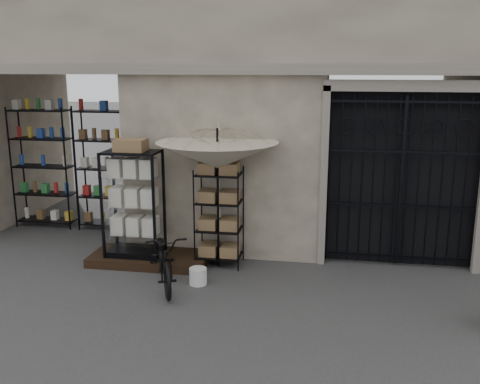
% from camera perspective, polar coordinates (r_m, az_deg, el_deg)
% --- Properties ---
extents(ground, '(80.00, 80.00, 0.00)m').
position_cam_1_polar(ground, '(7.52, 4.32, -12.79)').
color(ground, black).
rests_on(ground, ground).
extents(main_building, '(14.00, 4.00, 9.00)m').
position_cam_1_polar(main_building, '(10.81, 6.92, 19.61)').
color(main_building, tan).
rests_on(main_building, ground).
extents(shop_recess, '(3.00, 1.70, 3.00)m').
position_cam_1_polar(shop_recess, '(10.95, -18.18, 3.20)').
color(shop_recess, black).
rests_on(shop_recess, ground).
extents(shop_shelving, '(2.70, 0.50, 2.50)m').
position_cam_1_polar(shop_shelving, '(11.45, -17.16, 2.42)').
color(shop_shelving, black).
rests_on(shop_shelving, ground).
extents(iron_gate, '(2.50, 0.21, 3.00)m').
position_cam_1_polar(iron_gate, '(9.26, 16.71, 1.52)').
color(iron_gate, black).
rests_on(iron_gate, ground).
extents(step_platform, '(2.00, 0.90, 0.15)m').
position_cam_1_polar(step_platform, '(9.38, -9.60, -7.00)').
color(step_platform, black).
rests_on(step_platform, ground).
extents(display_cabinet, '(0.90, 0.57, 1.94)m').
position_cam_1_polar(display_cabinet, '(9.16, -11.28, -1.80)').
color(display_cabinet, black).
rests_on(display_cabinet, step_platform).
extents(wire_rack, '(0.78, 0.59, 1.67)m').
position_cam_1_polar(wire_rack, '(8.96, -2.23, -2.79)').
color(wire_rack, black).
rests_on(wire_rack, ground).
extents(market_umbrella, '(2.16, 2.19, 2.80)m').
position_cam_1_polar(market_umbrella, '(8.60, -2.42, 4.72)').
color(market_umbrella, black).
rests_on(market_umbrella, ground).
extents(white_bucket, '(0.32, 0.32, 0.26)m').
position_cam_1_polar(white_bucket, '(8.39, -4.50, -8.94)').
color(white_bucket, silver).
rests_on(white_bucket, ground).
extents(bicycle, '(0.90, 1.05, 1.69)m').
position_cam_1_polar(bicycle, '(8.47, -8.04, -9.76)').
color(bicycle, black).
rests_on(bicycle, ground).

